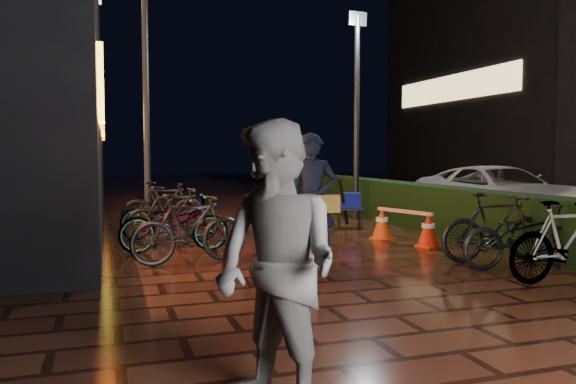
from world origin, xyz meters
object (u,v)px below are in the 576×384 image
object	(u,v)px
bystander_person	(277,268)
cart_assembly	(349,202)
cyclist	(312,224)
van	(499,193)
traffic_barrier	(404,226)

from	to	relation	value
bystander_person	cart_assembly	world-z (taller)	bystander_person
cyclist	cart_assembly	distance (m)	5.09
van	cyclist	size ratio (longest dim) A/B	2.51
bystander_person	van	world-z (taller)	bystander_person
bystander_person	cart_assembly	xyz separation A→B (m)	(4.18, 8.13, -0.37)
cyclist	cart_assembly	bearing A→B (deg)	59.97
van	cyclist	distance (m)	7.98
cart_assembly	cyclist	bearing A→B (deg)	-120.03
cyclist	traffic_barrier	bearing A→B (deg)	39.46
traffic_barrier	cart_assembly	xyz separation A→B (m)	(-0.14, 2.19, 0.28)
cyclist	traffic_barrier	size ratio (longest dim) A/B	1.27
van	cyclist	bearing A→B (deg)	-147.85
van	cart_assembly	distance (m)	4.08
bystander_person	cart_assembly	size ratio (longest dim) A/B	1.66
bystander_person	cyclist	bearing A→B (deg)	128.19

